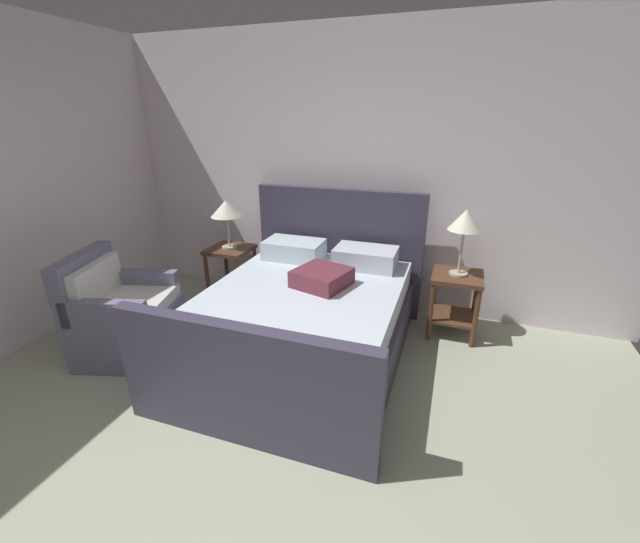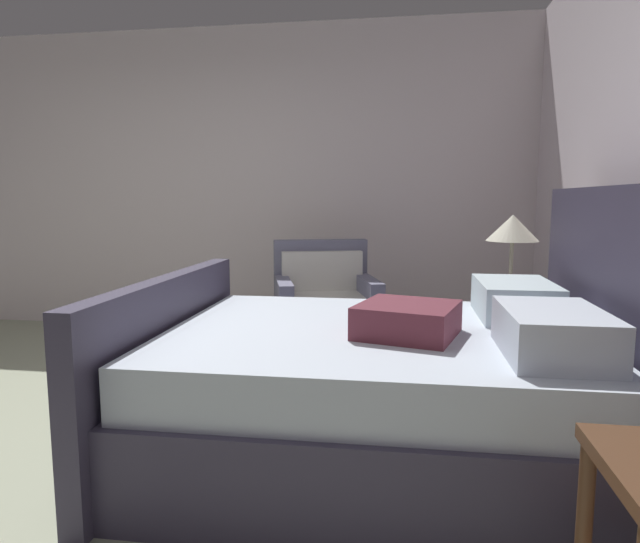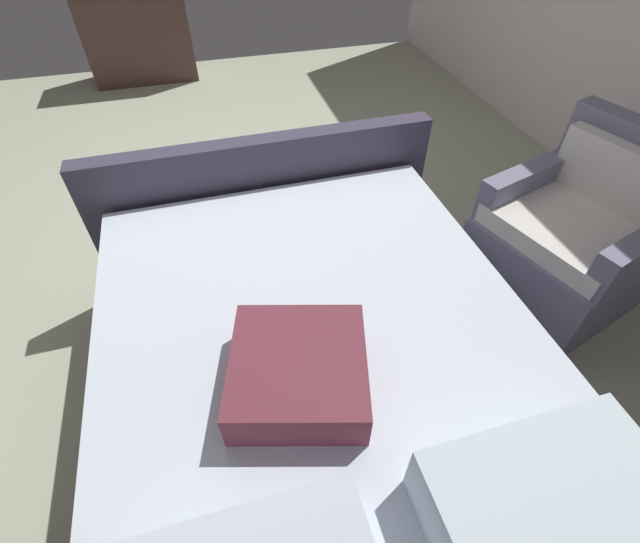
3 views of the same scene
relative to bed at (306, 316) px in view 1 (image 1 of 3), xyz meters
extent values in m
cube|color=silver|center=(0.16, 1.22, 1.01)|extent=(5.28, 0.12, 2.74)
cube|color=#3A354A|center=(0.00, -0.06, -0.16)|extent=(1.60, 1.94, 0.40)
cube|color=#3A354A|center=(-0.01, 0.96, 0.27)|extent=(1.71, 0.12, 1.27)
cube|color=#3A354A|center=(0.01, -1.07, 0.06)|extent=(1.71, 0.12, 0.84)
cube|color=silver|center=(0.00, -0.06, 0.15)|extent=(1.52, 1.88, 0.22)
cube|color=silver|center=(-0.36, 0.63, 0.35)|extent=(0.56, 0.37, 0.18)
cube|color=silver|center=(0.35, 0.63, 0.35)|extent=(0.56, 0.37, 0.18)
cube|color=brown|center=(0.11, 0.09, 0.33)|extent=(0.49, 0.49, 0.14)
cube|color=#543520|center=(1.17, 0.77, 0.22)|extent=(0.44, 0.44, 0.04)
cube|color=#543520|center=(1.17, 0.77, -0.18)|extent=(0.40, 0.40, 0.02)
cylinder|color=#543520|center=(0.98, 0.58, -0.08)|extent=(0.04, 0.04, 0.56)
cylinder|color=#543520|center=(1.36, 0.58, -0.08)|extent=(0.04, 0.04, 0.56)
cylinder|color=#543520|center=(0.98, 0.96, -0.08)|extent=(0.04, 0.04, 0.56)
cylinder|color=#543520|center=(1.36, 0.96, -0.08)|extent=(0.04, 0.04, 0.56)
cylinder|color=#B7B293|center=(1.17, 0.77, 0.25)|extent=(0.16, 0.16, 0.02)
cylinder|color=#B7B293|center=(1.17, 0.77, 0.46)|extent=(0.02, 0.02, 0.39)
cone|color=#F0ECCE|center=(1.17, 0.77, 0.74)|extent=(0.28, 0.28, 0.18)
cube|color=#543520|center=(-1.17, 0.75, 0.22)|extent=(0.44, 0.44, 0.04)
cube|color=#543520|center=(-1.17, 0.75, -0.18)|extent=(0.40, 0.40, 0.02)
cylinder|color=#543520|center=(-1.36, 0.56, -0.08)|extent=(0.04, 0.04, 0.56)
cylinder|color=#543520|center=(-0.98, 0.56, -0.08)|extent=(0.04, 0.04, 0.56)
cylinder|color=#543520|center=(-1.36, 0.94, -0.08)|extent=(0.04, 0.04, 0.56)
cylinder|color=#543520|center=(-0.98, 0.94, -0.08)|extent=(0.04, 0.04, 0.56)
cylinder|color=#B7B293|center=(-1.17, 0.75, 0.25)|extent=(0.16, 0.16, 0.02)
cylinder|color=#B7B293|center=(-1.17, 0.75, 0.42)|extent=(0.02, 0.02, 0.33)
cone|color=#F0ECCE|center=(-1.17, 0.75, 0.67)|extent=(0.33, 0.33, 0.17)
cube|color=slate|center=(-1.42, -0.49, -0.15)|extent=(0.90, 0.90, 0.42)
cube|color=silver|center=(-1.42, -0.49, 0.11)|extent=(0.82, 0.82, 0.10)
cube|color=slate|center=(-1.72, -0.58, 0.30)|extent=(0.32, 0.72, 0.48)
cube|color=silver|center=(-1.63, -0.55, 0.28)|extent=(0.27, 0.62, 0.36)
cube|color=slate|center=(-1.33, -0.79, 0.17)|extent=(0.65, 0.28, 0.22)
cube|color=slate|center=(-1.51, -0.19, 0.17)|extent=(0.65, 0.28, 0.22)
camera|label=1|loc=(1.10, -2.75, 1.59)|focal=22.24mm
camera|label=2|loc=(2.49, 0.08, 0.85)|focal=30.95mm
camera|label=3|loc=(0.25, 0.81, 1.47)|focal=24.75mm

